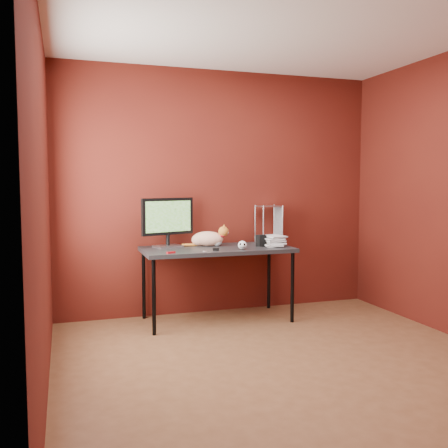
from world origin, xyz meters
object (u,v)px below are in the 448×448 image
object	(u,v)px
book_stack	(266,186)
cat	(208,238)
desk	(217,252)
skull_mug	(242,245)
speaker	(261,241)
monitor	(168,220)

from	to	relation	value
book_stack	cat	bearing A→B (deg)	159.70
desk	skull_mug	size ratio (longest dim) A/B	15.85
desk	skull_mug	world-z (taller)	skull_mug
desk	book_stack	bearing A→B (deg)	-6.29
cat	speaker	distance (m)	0.55
speaker	cat	bearing A→B (deg)	147.93
desk	speaker	distance (m)	0.48
monitor	speaker	world-z (taller)	monitor
monitor	book_stack	xyz separation A→B (m)	(0.97, -0.22, 0.34)
book_stack	speaker	bearing A→B (deg)	161.32
monitor	skull_mug	size ratio (longest dim) A/B	5.91
skull_mug	speaker	bearing A→B (deg)	56.05
desk	speaker	world-z (taller)	speaker
cat	monitor	bearing A→B (deg)	-157.73
cat	skull_mug	size ratio (longest dim) A/B	4.98
speaker	book_stack	xyz separation A→B (m)	(0.04, -0.01, 0.56)
speaker	monitor	bearing A→B (deg)	155.96
book_stack	desk	bearing A→B (deg)	173.71
desk	speaker	size ratio (longest dim) A/B	12.75
cat	skull_mug	world-z (taller)	cat
monitor	skull_mug	bearing A→B (deg)	-49.08
speaker	book_stack	size ratio (longest dim) A/B	0.10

